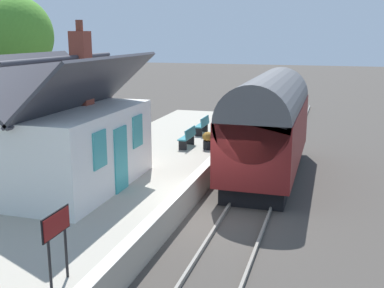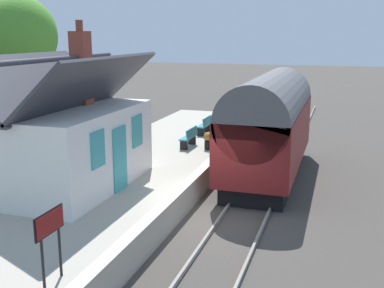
{
  "view_description": "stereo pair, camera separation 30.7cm",
  "coord_description": "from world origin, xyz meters",
  "px_view_note": "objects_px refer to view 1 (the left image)",
  "views": [
    {
      "loc": [
        -13.95,
        -3.41,
        5.92
      ],
      "look_at": [
        2.46,
        1.5,
        1.92
      ],
      "focal_mm": 44.35,
      "sensor_mm": 36.0,
      "label": 1
    },
    {
      "loc": [
        -13.86,
        -3.7,
        5.92
      ],
      "look_at": [
        2.46,
        1.5,
        1.92
      ],
      "focal_mm": 44.35,
      "sensor_mm": 36.0,
      "label": 2
    }
  ],
  "objects_px": {
    "planter_edge_near": "(124,133)",
    "tree_far_right": "(17,36)",
    "station_building": "(70,143)",
    "station_sign_board": "(56,230)",
    "bench_by_lamp": "(203,125)",
    "train": "(268,125)",
    "bench_near_building": "(188,137)",
    "planter_by_door": "(208,140)"
  },
  "relations": [
    {
      "from": "bench_by_lamp",
      "to": "bench_near_building",
      "type": "relative_size",
      "value": 1.0
    },
    {
      "from": "train",
      "to": "bench_near_building",
      "type": "distance_m",
      "value": 3.73
    },
    {
      "from": "station_building",
      "to": "bench_by_lamp",
      "type": "bearing_deg",
      "value": -11.65
    },
    {
      "from": "train",
      "to": "station_sign_board",
      "type": "bearing_deg",
      "value": 167.55
    },
    {
      "from": "bench_by_lamp",
      "to": "bench_near_building",
      "type": "bearing_deg",
      "value": -177.46
    },
    {
      "from": "bench_by_lamp",
      "to": "planter_by_door",
      "type": "xyz_separation_m",
      "value": [
        -3.08,
        -1.09,
        -0.06
      ]
    },
    {
      "from": "tree_far_right",
      "to": "bench_by_lamp",
      "type": "bearing_deg",
      "value": -88.57
    },
    {
      "from": "bench_near_building",
      "to": "station_sign_board",
      "type": "height_order",
      "value": "station_sign_board"
    },
    {
      "from": "planter_by_door",
      "to": "planter_edge_near",
      "type": "bearing_deg",
      "value": 89.19
    },
    {
      "from": "planter_edge_near",
      "to": "tree_far_right",
      "type": "height_order",
      "value": "tree_far_right"
    },
    {
      "from": "planter_by_door",
      "to": "tree_far_right",
      "type": "xyz_separation_m",
      "value": [
        2.82,
        11.53,
        4.45
      ]
    },
    {
      "from": "station_building",
      "to": "tree_far_right",
      "type": "relative_size",
      "value": 0.78
    },
    {
      "from": "station_building",
      "to": "planter_by_door",
      "type": "bearing_deg",
      "value": -25.5
    },
    {
      "from": "station_building",
      "to": "planter_edge_near",
      "type": "height_order",
      "value": "station_building"
    },
    {
      "from": "bench_by_lamp",
      "to": "planter_edge_near",
      "type": "xyz_separation_m",
      "value": [
        -3.02,
        2.99,
        -0.0
      ]
    },
    {
      "from": "station_building",
      "to": "station_sign_board",
      "type": "xyz_separation_m",
      "value": [
        -5.73,
        -3.1,
        -0.29
      ]
    },
    {
      "from": "station_building",
      "to": "tree_far_right",
      "type": "bearing_deg",
      "value": 42.68
    },
    {
      "from": "bench_near_building",
      "to": "station_sign_board",
      "type": "relative_size",
      "value": 0.9
    },
    {
      "from": "train",
      "to": "planter_by_door",
      "type": "bearing_deg",
      "value": 83.46
    },
    {
      "from": "station_sign_board",
      "to": "planter_edge_near",
      "type": "bearing_deg",
      "value": 18.76
    },
    {
      "from": "planter_edge_near",
      "to": "station_building",
      "type": "bearing_deg",
      "value": -170.85
    },
    {
      "from": "station_building",
      "to": "planter_by_door",
      "type": "distance_m",
      "value": 7.15
    },
    {
      "from": "train",
      "to": "planter_edge_near",
      "type": "height_order",
      "value": "train"
    },
    {
      "from": "train",
      "to": "station_building",
      "type": "xyz_separation_m",
      "value": [
        -6.08,
        5.7,
        0.18
      ]
    },
    {
      "from": "train",
      "to": "planter_edge_near",
      "type": "relative_size",
      "value": 9.5
    },
    {
      "from": "planter_by_door",
      "to": "planter_edge_near",
      "type": "height_order",
      "value": "planter_edge_near"
    },
    {
      "from": "planter_by_door",
      "to": "tree_far_right",
      "type": "bearing_deg",
      "value": 76.26
    },
    {
      "from": "bench_near_building",
      "to": "planter_by_door",
      "type": "relative_size",
      "value": 1.81
    },
    {
      "from": "bench_by_lamp",
      "to": "planter_by_door",
      "type": "bearing_deg",
      "value": -160.46
    },
    {
      "from": "bench_near_building",
      "to": "station_building",
      "type": "bearing_deg",
      "value": 162.17
    },
    {
      "from": "tree_far_right",
      "to": "station_building",
      "type": "bearing_deg",
      "value": -137.32
    },
    {
      "from": "station_sign_board",
      "to": "tree_far_right",
      "type": "height_order",
      "value": "tree_far_right"
    },
    {
      "from": "planter_by_door",
      "to": "planter_edge_near",
      "type": "distance_m",
      "value": 4.08
    },
    {
      "from": "station_building",
      "to": "bench_near_building",
      "type": "height_order",
      "value": "station_building"
    },
    {
      "from": "tree_far_right",
      "to": "train",
      "type": "bearing_deg",
      "value": -102.42
    },
    {
      "from": "planter_edge_near",
      "to": "station_sign_board",
      "type": "xyz_separation_m",
      "value": [
        -12.17,
        -4.13,
        0.71
      ]
    },
    {
      "from": "bench_near_building",
      "to": "planter_edge_near",
      "type": "relative_size",
      "value": 1.5
    },
    {
      "from": "planter_by_door",
      "to": "station_sign_board",
      "type": "relative_size",
      "value": 0.5
    },
    {
      "from": "planter_by_door",
      "to": "station_building",
      "type": "bearing_deg",
      "value": 154.5
    },
    {
      "from": "bench_near_building",
      "to": "planter_by_door",
      "type": "distance_m",
      "value": 0.97
    },
    {
      "from": "train",
      "to": "station_sign_board",
      "type": "relative_size",
      "value": 5.69
    },
    {
      "from": "planter_by_door",
      "to": "station_sign_board",
      "type": "distance_m",
      "value": 12.14
    }
  ]
}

